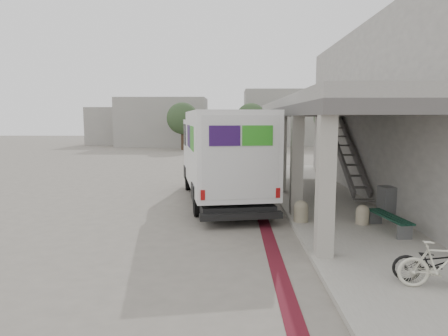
{
  "coord_description": "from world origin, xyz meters",
  "views": [
    {
      "loc": [
        -0.01,
        -12.39,
        3.26
      ],
      "look_at": [
        -0.27,
        0.77,
        1.6
      ],
      "focal_mm": 32.0,
      "sensor_mm": 36.0,
      "label": 1
    }
  ],
  "objects_px": {
    "utility_cabinet": "(387,201)",
    "bicycle_cream": "(440,265)",
    "fedex_truck": "(222,154)",
    "bicycle_black": "(436,263)",
    "bench": "(389,220)"
  },
  "relations": [
    {
      "from": "utility_cabinet",
      "to": "bicycle_cream",
      "type": "xyz_separation_m",
      "value": [
        -1.17,
        -5.59,
        -0.02
      ]
    },
    {
      "from": "fedex_truck",
      "to": "bicycle_cream",
      "type": "xyz_separation_m",
      "value": [
        4.22,
        -8.25,
        -1.29
      ]
    },
    {
      "from": "fedex_truck",
      "to": "bicycle_black",
      "type": "bearing_deg",
      "value": -71.86
    },
    {
      "from": "bench",
      "to": "bicycle_black",
      "type": "bearing_deg",
      "value": -105.96
    },
    {
      "from": "fedex_truck",
      "to": "bicycle_cream",
      "type": "distance_m",
      "value": 9.36
    },
    {
      "from": "utility_cabinet",
      "to": "bicycle_cream",
      "type": "relative_size",
      "value": 0.63
    },
    {
      "from": "bicycle_black",
      "to": "bicycle_cream",
      "type": "relative_size",
      "value": 1.03
    },
    {
      "from": "bench",
      "to": "utility_cabinet",
      "type": "bearing_deg",
      "value": 63.29
    },
    {
      "from": "bicycle_black",
      "to": "bicycle_cream",
      "type": "height_order",
      "value": "bicycle_cream"
    },
    {
      "from": "utility_cabinet",
      "to": "bicycle_black",
      "type": "bearing_deg",
      "value": -109.16
    },
    {
      "from": "utility_cabinet",
      "to": "bicycle_black",
      "type": "xyz_separation_m",
      "value": [
        -1.13,
        -5.37,
        -0.07
      ]
    },
    {
      "from": "utility_cabinet",
      "to": "bicycle_black",
      "type": "height_order",
      "value": "utility_cabinet"
    },
    {
      "from": "fedex_truck",
      "to": "bicycle_black",
      "type": "distance_m",
      "value": 9.19
    },
    {
      "from": "utility_cabinet",
      "to": "bicycle_black",
      "type": "relative_size",
      "value": 0.61
    },
    {
      "from": "bench",
      "to": "bicycle_black",
      "type": "distance_m",
      "value": 3.62
    }
  ]
}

